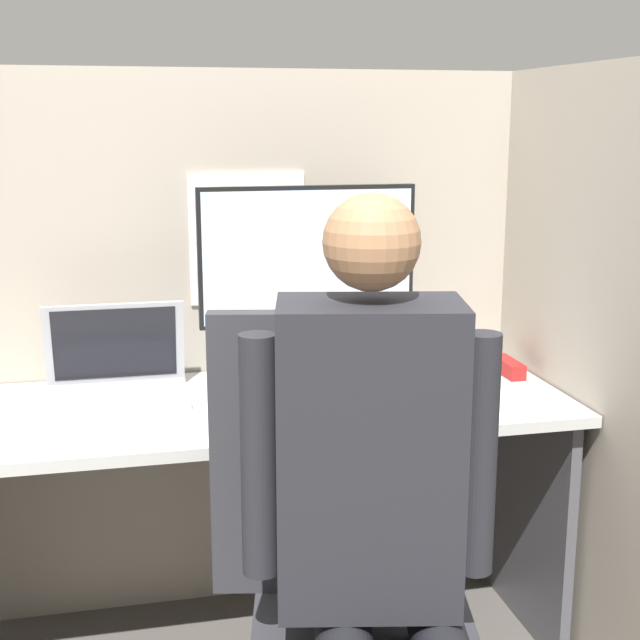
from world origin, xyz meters
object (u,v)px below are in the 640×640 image
paper_box (308,366)px  coffee_mug (443,358)px  monitor (308,262)px  laptop (117,380)px  office_chair (342,584)px  person (380,508)px  carrot_toy (357,403)px  stapler (508,367)px

paper_box → coffee_mug: size_ratio=2.92×
monitor → laptop: monitor is taller
office_chair → coffee_mug: office_chair is taller
office_chair → person: size_ratio=0.80×
laptop → carrot_toy: laptop is taller
stapler → coffee_mug: size_ratio=1.52×
paper_box → office_chair: office_chair is taller
office_chair → monitor: bearing=82.9°
stapler → carrot_toy: bearing=-156.4°
office_chair → coffee_mug: size_ratio=11.03×
monitor → stapler: 0.67m
paper_box → coffee_mug: (0.40, -0.02, 0.01)m
laptop → carrot_toy: (0.60, -0.25, -0.03)m
paper_box → coffee_mug: coffee_mug is taller
monitor → stapler: bearing=-6.8°
monitor → coffee_mug: monitor is taller
office_chair → carrot_toy: bearing=71.7°
coffee_mug → carrot_toy: bearing=-140.9°
paper_box → stapler: 0.59m
stapler → person: person is taller
person → coffee_mug: bearing=63.1°
carrot_toy → office_chair: 0.56m
laptop → office_chair: (0.44, -0.74, -0.25)m
person → coffee_mug: person is taller
paper_box → stapler: paper_box is taller
carrot_toy → paper_box: bearing=102.2°
paper_box → office_chair: 0.82m
carrot_toy → laptop: bearing=156.9°
person → coffee_mug: 1.02m
stapler → paper_box: bearing=173.5°
laptop → office_chair: size_ratio=0.35×
monitor → person: (-0.06, -0.94, -0.31)m
office_chair → laptop: bearing=120.6°
carrot_toy → coffee_mug: 0.43m
monitor → office_chair: (-0.10, -0.78, -0.54)m
laptop → office_chair: office_chair is taller
monitor → carrot_toy: size_ratio=5.20×
laptop → carrot_toy: size_ratio=3.18×
stapler → carrot_toy: size_ratio=1.27×
carrot_toy → stapler: bearing=23.6°
paper_box → monitor: monitor is taller
paper_box → person: (-0.06, -0.94, -0.01)m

